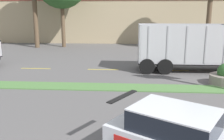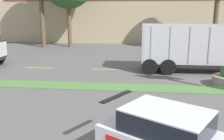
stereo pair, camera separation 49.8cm
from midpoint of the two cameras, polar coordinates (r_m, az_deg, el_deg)
name	(u,v)px [view 1 (the left image)]	position (r m, az deg, el deg)	size (l,w,h in m)	color
grass_verge	(95,87)	(14.91, -4.76, -3.83)	(120.00, 1.48, 0.06)	#517F42
centre_line_3	(36,68)	(20.80, -17.72, 0.34)	(2.40, 0.14, 0.01)	yellow
centre_line_4	(103,69)	(19.47, -2.78, 0.11)	(2.40, 0.14, 0.01)	yellow
centre_line_5	(173,71)	(19.58, 13.11, -0.14)	(2.40, 0.14, 0.01)	yellow
rally_car	(179,137)	(7.55, 13.25, -14.74)	(4.60, 3.84, 1.71)	silver
store_building_backdrop	(127,18)	(41.48, 3.14, 11.71)	(39.35, 12.10, 6.86)	tan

